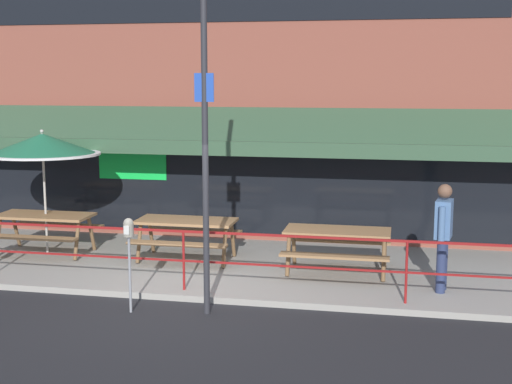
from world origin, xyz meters
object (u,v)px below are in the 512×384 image
picnic_table_centre (186,228)px  pedestrian_walking (443,232)px  patio_umbrella_left (42,145)px  parking_meter_far (129,237)px  street_sign_pole (205,155)px  picnic_table_left (45,222)px  picnic_table_right (337,239)px

picnic_table_centre → pedestrian_walking: pedestrian_walking is taller
patio_umbrella_left → parking_meter_far: size_ratio=1.67×
street_sign_pole → picnic_table_left: bearing=147.3°
picnic_table_left → picnic_table_centre: same height
picnic_table_left → patio_umbrella_left: bearing=90.0°
pedestrian_walking → picnic_table_right: bearing=157.3°
picnic_table_right → pedestrian_walking: 1.89m
patio_umbrella_left → street_sign_pole: (3.88, -2.55, 0.17)m
parking_meter_far → pedestrian_walking: bearing=20.3°
picnic_table_right → picnic_table_centre: bearing=173.4°
picnic_table_right → street_sign_pole: (-1.71, -2.22, 1.64)m
picnic_table_left → street_sign_pole: size_ratio=0.39×
pedestrian_walking → street_sign_pole: street_sign_pole is taller
picnic_table_right → street_sign_pole: street_sign_pole is taller
picnic_table_left → parking_meter_far: (2.76, -2.67, 0.44)m
parking_meter_far → picnic_table_right: bearing=40.2°
picnic_table_right → parking_meter_far: bearing=-139.8°
patio_umbrella_left → parking_meter_far: bearing=-44.6°
street_sign_pole → picnic_table_right: bearing=52.3°
picnic_table_centre → patio_umbrella_left: patio_umbrella_left is taller
picnic_table_left → picnic_table_right: (5.59, -0.27, 0.00)m
picnic_table_left → pedestrian_walking: 7.38m
picnic_table_right → patio_umbrella_left: (-5.59, 0.33, 1.47)m
picnic_table_right → parking_meter_far: 3.74m
picnic_table_left → parking_meter_far: parking_meter_far is taller
pedestrian_walking → parking_meter_far: 4.84m
patio_umbrella_left → picnic_table_right: bearing=-3.4°
patio_umbrella_left → pedestrian_walking: (7.30, -1.04, -1.12)m
patio_umbrella_left → pedestrian_walking: bearing=-8.1°
picnic_table_left → picnic_table_centre: 2.80m
pedestrian_walking → street_sign_pole: size_ratio=0.37×
picnic_table_left → picnic_table_centre: bearing=1.0°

